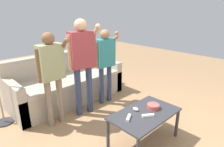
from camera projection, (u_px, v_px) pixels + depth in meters
ground_plane at (118, 140)px, 2.74m from camera, size 12.00×12.00×0.00m
couch at (67, 84)px, 3.89m from camera, size 2.20×0.90×0.91m
coffee_table at (145, 117)px, 2.58m from camera, size 0.95×0.56×0.46m
snack_bowl at (153, 106)px, 2.67m from camera, size 0.17×0.17×0.06m
game_remote_nunchuk at (136, 109)px, 2.61m from camera, size 0.06×0.09×0.05m
player_left at (51, 69)px, 2.85m from camera, size 0.44×0.32×1.47m
player_center at (82, 57)px, 3.13m from camera, size 0.47×0.40×1.63m
player_right at (105, 58)px, 3.57m from camera, size 0.42×0.31×1.42m
game_remote_wand_near at (129, 118)px, 2.42m from camera, size 0.15×0.11×0.03m
game_remote_wand_far at (154, 105)px, 2.73m from camera, size 0.05×0.16×0.03m
game_remote_wand_spare at (148, 115)px, 2.47m from camera, size 0.15×0.12×0.03m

